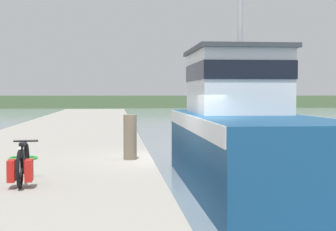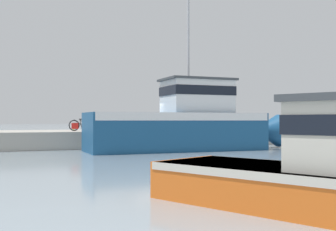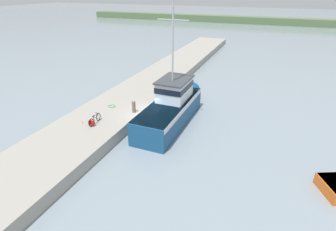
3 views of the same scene
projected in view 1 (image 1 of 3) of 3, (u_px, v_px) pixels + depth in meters
name	position (u px, v px, depth m)	size (l,w,h in m)	color
ground_plane	(177.00, 196.00, 12.62)	(320.00, 320.00, 0.00)	#84939E
dock_pier	(30.00, 179.00, 12.24)	(5.82, 80.00, 0.96)	#A39E93
far_shoreline	(290.00, 101.00, 93.23)	(180.00, 5.00, 2.17)	#567047
fishing_boat_main	(240.00, 131.00, 14.02)	(3.08, 11.12, 10.37)	navy
bicycle_touring	(22.00, 166.00, 8.82)	(0.50, 1.72, 0.72)	black
mooring_post	(130.00, 137.00, 12.19)	(0.31, 0.31, 1.06)	#756651
hose_coil	(23.00, 158.00, 12.28)	(0.67, 0.67, 0.05)	green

